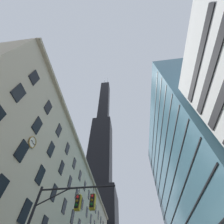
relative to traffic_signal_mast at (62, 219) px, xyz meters
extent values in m
cube|color=tan|center=(-6.30, 28.20, 20.01)|extent=(0.70, 74.14, 0.60)
cube|color=black|center=(-6.50, 5.12, 2.46)|extent=(0.14, 1.40, 2.20)
cube|color=black|center=(-6.50, 0.12, 6.66)|extent=(0.14, 1.40, 2.20)
cube|color=black|center=(-6.50, 5.12, 6.66)|extent=(0.14, 1.40, 2.20)
cube|color=black|center=(-6.50, 10.12, 6.66)|extent=(0.14, 1.40, 2.20)
cube|color=black|center=(-6.50, 15.12, 6.66)|extent=(0.14, 1.40, 2.20)
cube|color=black|center=(-6.50, 20.12, 6.66)|extent=(0.14, 1.40, 2.20)
cube|color=black|center=(-6.50, -4.88, 10.86)|extent=(0.14, 1.40, 2.20)
cube|color=black|center=(-6.50, 0.12, 10.86)|extent=(0.14, 1.40, 2.20)
cube|color=black|center=(-6.50, 5.12, 10.86)|extent=(0.14, 1.40, 2.20)
cube|color=black|center=(-6.50, 10.12, 10.86)|extent=(0.14, 1.40, 2.20)
cube|color=black|center=(-6.50, 15.12, 10.86)|extent=(0.14, 1.40, 2.20)
cube|color=black|center=(-6.50, 20.12, 10.86)|extent=(0.14, 1.40, 2.20)
cube|color=black|center=(-6.50, 25.12, 10.86)|extent=(0.14, 1.40, 2.20)
cube|color=black|center=(-6.50, 30.12, 10.86)|extent=(0.14, 1.40, 2.20)
cube|color=black|center=(-6.50, 35.12, 10.86)|extent=(0.14, 1.40, 2.20)
cube|color=black|center=(-6.50, -4.88, 15.06)|extent=(0.14, 1.40, 2.20)
cube|color=black|center=(-6.50, 0.12, 15.06)|extent=(0.14, 1.40, 2.20)
cube|color=black|center=(-6.50, 5.12, 15.06)|extent=(0.14, 1.40, 2.20)
cube|color=black|center=(-6.50, 10.12, 15.06)|extent=(0.14, 1.40, 2.20)
cube|color=black|center=(-6.50, 15.12, 15.06)|extent=(0.14, 1.40, 2.20)
cube|color=black|center=(-6.50, 20.12, 15.06)|extent=(0.14, 1.40, 2.20)
cube|color=black|center=(-6.50, 25.12, 15.06)|extent=(0.14, 1.40, 2.20)
cube|color=black|center=(-6.50, 30.12, 15.06)|extent=(0.14, 1.40, 2.20)
cube|color=black|center=(-6.50, 35.12, 15.06)|extent=(0.14, 1.40, 2.20)
cube|color=black|center=(-6.50, 40.12, 15.06)|extent=(0.14, 1.40, 2.20)
cube|color=black|center=(-6.50, 45.12, 15.06)|extent=(0.14, 1.40, 2.20)
cube|color=black|center=(-6.50, 50.12, 15.06)|extent=(0.14, 1.40, 2.20)
torus|color=olive|center=(-6.43, 0.84, 8.52)|extent=(0.14, 1.50, 1.50)
cylinder|color=silver|center=(-6.47, 0.84, 8.52)|extent=(0.05, 1.29, 1.29)
cube|color=black|center=(-6.40, 0.67, 8.55)|extent=(0.03, 0.39, 0.14)
cube|color=black|center=(-6.40, 1.11, 8.49)|extent=(0.03, 0.58, 0.13)
cube|color=black|center=(-16.09, 84.46, 73.69)|extent=(17.22, 17.22, 66.89)
cube|color=black|center=(-16.09, 84.46, 148.94)|extent=(11.07, 11.07, 83.61)
cylinder|color=silver|center=(-18.30, 84.46, 203.45)|extent=(1.20, 1.20, 25.41)
cylinder|color=silver|center=(-13.87, 84.46, 203.45)|extent=(1.20, 1.20, 25.41)
cube|color=black|center=(15.40, -4.40, 12.26)|extent=(0.16, 12.16, 1.10)
cube|color=black|center=(15.40, -4.40, 15.26)|extent=(0.16, 12.16, 1.10)
cube|color=teal|center=(23.38, 27.14, 17.66)|extent=(15.86, 46.23, 46.79)
cube|color=black|center=(15.41, 27.14, 10.26)|extent=(0.12, 45.23, 0.24)
cube|color=black|center=(15.41, 27.14, 14.26)|extent=(0.12, 45.23, 0.24)
cube|color=black|center=(15.41, 27.14, 18.26)|extent=(0.12, 45.23, 0.24)
cube|color=black|center=(15.41, 27.14, 22.26)|extent=(0.12, 45.23, 0.24)
cube|color=black|center=(15.41, 27.14, 26.26)|extent=(0.12, 45.23, 0.24)
cube|color=black|center=(15.41, 27.14, 30.26)|extent=(0.12, 45.23, 0.24)
cube|color=black|center=(15.41, 27.14, 34.26)|extent=(0.12, 45.23, 0.24)
cylinder|color=black|center=(0.76, -0.05, 2.09)|extent=(6.22, 0.14, 0.14)
cylinder|color=black|center=(-1.11, -0.05, 1.49)|extent=(2.56, 0.10, 1.31)
cylinder|color=black|center=(0.97, -0.05, 1.79)|extent=(0.04, 0.04, 0.60)
cube|color=black|center=(0.97, -0.05, 1.04)|extent=(0.30, 0.30, 0.90)
cube|color=olive|center=(0.97, 0.12, 1.04)|extent=(0.40, 0.40, 1.04)
sphere|color=red|center=(0.97, -0.21, 1.32)|extent=(0.20, 0.20, 0.20)
sphere|color=#4B3A08|center=(0.97, -0.21, 1.04)|extent=(0.20, 0.20, 0.20)
sphere|color=#083D10|center=(0.97, -0.21, 0.76)|extent=(0.20, 0.20, 0.20)
cylinder|color=black|center=(2.11, -0.05, 1.79)|extent=(0.04, 0.04, 0.60)
cube|color=black|center=(2.11, -0.05, 1.04)|extent=(0.30, 0.30, 0.90)
cube|color=olive|center=(2.11, 0.12, 1.04)|extent=(0.40, 0.40, 1.04)
sphere|color=red|center=(2.11, -0.21, 1.32)|extent=(0.20, 0.20, 0.20)
sphere|color=#4B3A08|center=(2.11, -0.21, 1.04)|extent=(0.20, 0.20, 0.20)
sphere|color=#083D10|center=(2.11, -0.21, 0.76)|extent=(0.20, 0.20, 0.20)
camera|label=1|loc=(5.03, -11.77, -3.79)|focal=23.55mm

